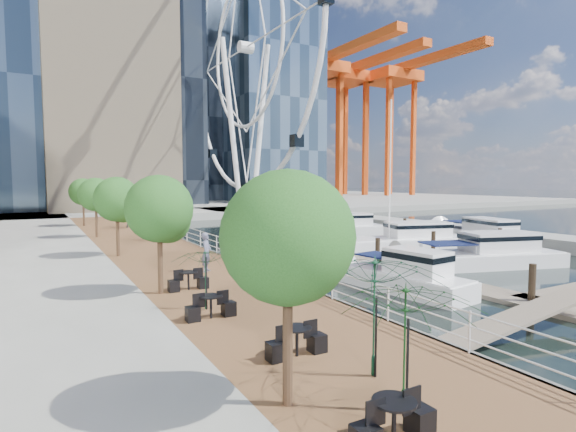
# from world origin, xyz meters

# --- Properties ---
(ground) EXTENTS (520.00, 520.00, 0.00)m
(ground) POSITION_xyz_m (0.00, 0.00, 0.00)
(ground) COLOR black
(ground) RESTS_ON ground
(boardwalk) EXTENTS (6.00, 60.00, 1.00)m
(boardwalk) POSITION_xyz_m (-9.00, 15.00, 0.50)
(boardwalk) COLOR brown
(boardwalk) RESTS_ON ground
(seawall) EXTENTS (0.25, 60.00, 1.00)m
(seawall) POSITION_xyz_m (-6.00, 15.00, 0.50)
(seawall) COLOR #595954
(seawall) RESTS_ON ground
(land_far) EXTENTS (200.00, 114.00, 1.00)m
(land_far) POSITION_xyz_m (0.00, 102.00, 0.50)
(land_far) COLOR gray
(land_far) RESTS_ON ground
(breakwater) EXTENTS (4.00, 60.00, 1.00)m
(breakwater) POSITION_xyz_m (20.00, 20.00, 0.50)
(breakwater) COLOR gray
(breakwater) RESTS_ON ground
(pier) EXTENTS (14.00, 12.00, 1.00)m
(pier) POSITION_xyz_m (14.00, 52.00, 0.50)
(pier) COLOR gray
(pier) RESTS_ON ground
(railing) EXTENTS (0.10, 60.00, 1.05)m
(railing) POSITION_xyz_m (-6.10, 15.00, 1.52)
(railing) COLOR white
(railing) RESTS_ON boardwalk
(floating_docks) EXTENTS (16.00, 34.00, 2.60)m
(floating_docks) POSITION_xyz_m (7.97, 9.98, 0.49)
(floating_docks) COLOR #6D6051
(floating_docks) RESTS_ON ground
(ferris_wheel) EXTENTS (5.80, 45.60, 47.80)m
(ferris_wheel) POSITION_xyz_m (14.00, 52.00, 25.92)
(ferris_wheel) COLOR white
(ferris_wheel) RESTS_ON ground
(port_cranes) EXTENTS (40.00, 52.00, 38.00)m
(port_cranes) POSITION_xyz_m (67.67, 95.67, 20.00)
(port_cranes) COLOR #D84C14
(port_cranes) RESTS_ON ground
(street_trees) EXTENTS (2.60, 42.60, 4.60)m
(street_trees) POSITION_xyz_m (-11.40, 14.00, 4.29)
(street_trees) COLOR #3F2B1C
(street_trees) RESTS_ON ground
(cafe_tables) EXTENTS (2.50, 13.70, 0.74)m
(cafe_tables) POSITION_xyz_m (-10.40, -2.00, 1.37)
(cafe_tables) COLOR black
(cafe_tables) RESTS_ON ground
(yacht_foreground) EXTENTS (11.72, 6.20, 2.15)m
(yacht_foreground) POSITION_xyz_m (8.62, 4.78, 0.00)
(yacht_foreground) COLOR silver
(yacht_foreground) RESTS_ON ground
(pedestrian_near) EXTENTS (0.78, 0.82, 1.88)m
(pedestrian_near) POSITION_xyz_m (-8.45, 7.13, 1.94)
(pedestrian_near) COLOR #53556F
(pedestrian_near) RESTS_ON boardwalk
(pedestrian_mid) EXTENTS (0.63, 0.79, 1.54)m
(pedestrian_mid) POSITION_xyz_m (-8.45, 20.20, 1.77)
(pedestrian_mid) COLOR #7F6D58
(pedestrian_mid) RESTS_ON boardwalk
(pedestrian_far) EXTENTS (1.14, 0.48, 1.93)m
(pedestrian_far) POSITION_xyz_m (-7.89, 30.25, 1.97)
(pedestrian_far) COLOR #363E44
(pedestrian_far) RESTS_ON boardwalk
(moored_yachts) EXTENTS (23.42, 35.34, 11.50)m
(moored_yachts) POSITION_xyz_m (9.14, 11.75, 0.00)
(moored_yachts) COLOR white
(moored_yachts) RESTS_ON ground
(cafe_seating) EXTENTS (4.40, 11.31, 2.75)m
(cafe_seating) POSITION_xyz_m (-9.55, -5.02, 2.26)
(cafe_seating) COLOR #0E3411
(cafe_seating) RESTS_ON ground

